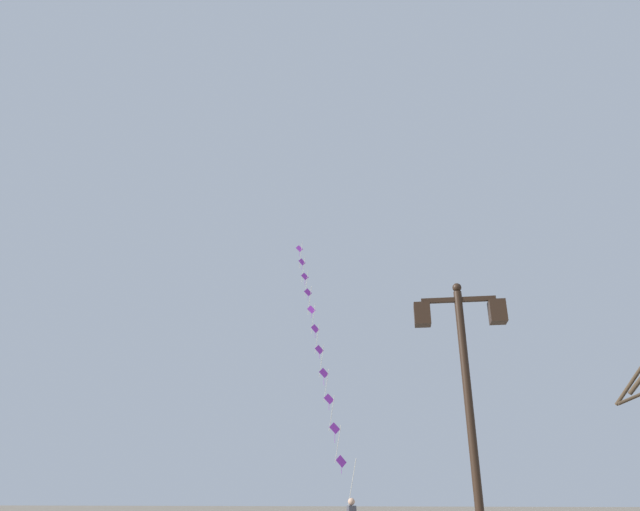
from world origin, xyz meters
name	(u,v)px	position (x,y,z in m)	size (l,w,h in m)	color
twin_lantern_lamp_post	(466,375)	(1.68, 7.41, 3.66)	(1.58, 0.28, 5.31)	black
kite_train	(317,340)	(-3.23, 24.69, 8.87)	(4.37, 11.44, 16.48)	brown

